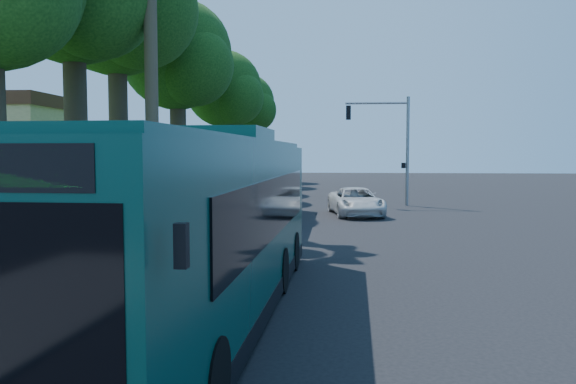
# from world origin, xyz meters

# --- Properties ---
(ground) EXTENTS (140.00, 140.00, 0.00)m
(ground) POSITION_xyz_m (0.00, 0.00, 0.00)
(ground) COLOR black
(ground) RESTS_ON ground
(sidewalk) EXTENTS (4.50, 70.00, 0.12)m
(sidewalk) POSITION_xyz_m (-7.30, 0.00, 0.06)
(sidewalk) COLOR gray
(sidewalk) RESTS_ON ground
(red_curb) EXTENTS (0.25, 30.00, 0.13)m
(red_curb) POSITION_xyz_m (-5.00, -4.00, 0.07)
(red_curb) COLOR maroon
(red_curb) RESTS_ON ground
(grass_verge) EXTENTS (8.00, 70.00, 0.06)m
(grass_verge) POSITION_xyz_m (-13.00, 5.00, 0.03)
(grass_verge) COLOR #234719
(grass_verge) RESTS_ON ground
(bus_shelter) EXTENTS (3.20, 1.51, 2.55)m
(bus_shelter) POSITION_xyz_m (-7.26, -2.86, 1.81)
(bus_shelter) COLOR black
(bus_shelter) RESTS_ON ground
(stop_sign_pole) EXTENTS (0.35, 0.06, 3.17)m
(stop_sign_pole) POSITION_xyz_m (-5.40, -5.00, 2.08)
(stop_sign_pole) COLOR gray
(stop_sign_pole) RESTS_ON ground
(traffic_signal_pole) EXTENTS (4.10, 0.30, 7.00)m
(traffic_signal_pole) POSITION_xyz_m (3.78, 10.00, 4.42)
(traffic_signal_pole) COLOR gray
(traffic_signal_pole) RESTS_ON ground
(tree_1) EXTENTS (10.50, 10.00, 18.26)m
(tree_1) POSITION_xyz_m (-13.37, 7.98, 12.73)
(tree_1) COLOR #382B1E
(tree_1) RESTS_ON ground
(tree_2) EXTENTS (8.82, 8.40, 15.12)m
(tree_2) POSITION_xyz_m (-11.89, 15.98, 10.48)
(tree_2) COLOR #382B1E
(tree_2) RESTS_ON ground
(tree_3) EXTENTS (10.08, 9.60, 17.28)m
(tree_3) POSITION_xyz_m (-13.88, 23.98, 11.98)
(tree_3) COLOR #382B1E
(tree_3) RESTS_ON ground
(tree_4) EXTENTS (8.40, 8.00, 14.14)m
(tree_4) POSITION_xyz_m (-11.40, 31.98, 9.73)
(tree_4) COLOR #382B1E
(tree_4) RESTS_ON ground
(tree_5) EXTENTS (7.35, 7.00, 12.86)m
(tree_5) POSITION_xyz_m (-10.41, 39.99, 8.96)
(tree_5) COLOR #382B1E
(tree_5) RESTS_ON ground
(white_bus) EXTENTS (2.44, 10.93, 3.25)m
(white_bus) POSITION_xyz_m (-3.59, 1.60, 1.59)
(white_bus) COLOR silver
(white_bus) RESTS_ON ground
(teal_bus) EXTENTS (3.37, 13.55, 4.01)m
(teal_bus) POSITION_xyz_m (-2.59, -15.42, 1.96)
(teal_bus) COLOR #0B3E36
(teal_bus) RESTS_ON ground
(pickup) EXTENTS (3.28, 5.73, 1.51)m
(pickup) POSITION_xyz_m (1.30, 4.18, 0.75)
(pickup) COLOR silver
(pickup) RESTS_ON ground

